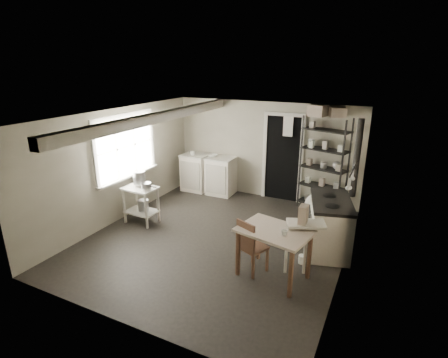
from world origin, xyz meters
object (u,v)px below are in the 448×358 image
at_px(base_cabinets, 208,174).
at_px(work_table, 273,255).
at_px(stove, 329,226).
at_px(flour_sack, 315,208).
at_px(shelf_rack, 323,169).
at_px(prep_table, 141,204).
at_px(stockpot, 139,177).
at_px(chair, 253,243).

bearing_deg(base_cabinets, work_table, -48.10).
xyz_separation_m(stove, flour_sack, (-0.49, 1.19, -0.20)).
bearing_deg(stove, shelf_rack, 90.26).
distance_m(work_table, flour_sack, 2.43).
height_order(prep_table, stockpot, stockpot).
height_order(work_table, flour_sack, work_table).
bearing_deg(stove, prep_table, 173.40).
bearing_deg(flour_sack, shelf_rack, 88.96).
relative_size(base_cabinets, chair, 1.59).
height_order(base_cabinets, shelf_rack, shelf_rack).
xyz_separation_m(stockpot, shelf_rack, (3.23, 2.21, 0.01)).
xyz_separation_m(prep_table, work_table, (3.05, -0.66, -0.02)).
relative_size(stove, flour_sack, 2.20).
bearing_deg(work_table, prep_table, 167.77).
height_order(prep_table, chair, chair).
bearing_deg(work_table, chair, 178.16).
xyz_separation_m(shelf_rack, stove, (0.48, -1.72, -0.51)).
height_order(shelf_rack, work_table, shelf_rack).
xyz_separation_m(shelf_rack, chair, (-0.45, -2.94, -0.46)).
height_order(chair, flour_sack, chair).
bearing_deg(flour_sack, stove, -67.54).
distance_m(base_cabinets, stove, 3.67).
xyz_separation_m(base_cabinets, work_table, (2.68, -2.86, -0.08)).
relative_size(prep_table, work_table, 0.72).
distance_m(base_cabinets, flour_sack, 2.84).
xyz_separation_m(stockpot, stove, (3.71, 0.49, -0.50)).
relative_size(base_cabinets, stove, 1.21).
bearing_deg(shelf_rack, stove, -58.50).
relative_size(stockpot, flour_sack, 0.50).
bearing_deg(chair, work_table, 20.80).
distance_m(prep_table, flour_sack, 3.62).
bearing_deg(shelf_rack, flour_sack, -75.24).
bearing_deg(prep_table, shelf_rack, 35.83).
relative_size(stockpot, base_cabinets, 0.19).
xyz_separation_m(stockpot, chair, (2.78, -0.73, -0.45)).
relative_size(prep_table, stove, 0.64).
relative_size(shelf_rack, stove, 1.76).
distance_m(prep_table, stockpot, 0.55).
bearing_deg(chair, base_cabinets, 152.16).
distance_m(base_cabinets, chair, 3.70).
bearing_deg(work_table, stove, 63.90).
height_order(base_cabinets, chair, chair).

